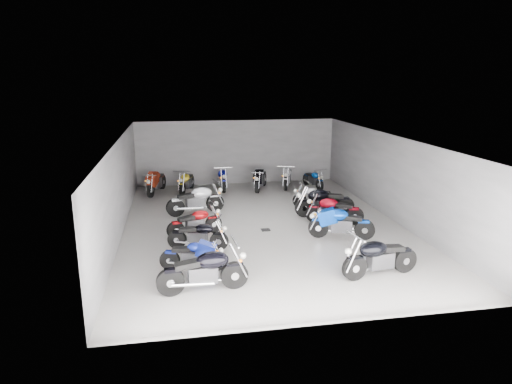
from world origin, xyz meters
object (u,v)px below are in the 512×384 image
(motorcycle_left_a, at_px, (204,271))
(motorcycle_back_e, at_px, (287,177))
(motorcycle_right_f, at_px, (316,197))
(motorcycle_back_c, at_px, (222,178))
(motorcycle_right_c, at_px, (341,223))
(motorcycle_right_e, at_px, (324,202))
(motorcycle_back_a, at_px, (156,182))
(motorcycle_back_b, at_px, (186,182))
(motorcycle_right_a, at_px, (379,257))
(motorcycle_left_f, at_px, (196,200))
(motorcycle_right_d, at_px, (334,210))
(motorcycle_back_d, at_px, (261,179))
(motorcycle_left_d, at_px, (196,222))
(motorcycle_left_b, at_px, (193,255))
(motorcycle_back_f, at_px, (313,179))
(drain_grate, at_px, (266,230))
(motorcycle_left_c, at_px, (199,235))

(motorcycle_left_a, height_order, motorcycle_back_e, motorcycle_left_a)
(motorcycle_right_f, distance_m, motorcycle_back_c, 5.22)
(motorcycle_right_c, distance_m, motorcycle_back_e, 7.44)
(motorcycle_right_e, xyz_separation_m, motorcycle_back_a, (-6.58, 4.80, -0.02))
(motorcycle_back_b, bearing_deg, motorcycle_right_a, 133.36)
(motorcycle_right_f, bearing_deg, motorcycle_left_f, 102.53)
(motorcycle_right_d, xyz_separation_m, motorcycle_back_d, (-1.71, 5.59, 0.01))
(motorcycle_left_d, bearing_deg, motorcycle_left_b, -22.17)
(motorcycle_left_d, xyz_separation_m, motorcycle_back_f, (6.03, 5.91, -0.03))
(drain_grate, relative_size, motorcycle_back_f, 0.17)
(motorcycle_left_b, distance_m, motorcycle_back_c, 9.55)
(motorcycle_right_d, relative_size, motorcycle_back_a, 0.91)
(motorcycle_left_c, relative_size, motorcycle_right_d, 0.94)
(motorcycle_left_f, bearing_deg, motorcycle_back_d, 123.31)
(motorcycle_left_a, distance_m, motorcycle_right_e, 7.59)
(drain_grate, bearing_deg, motorcycle_right_e, 25.82)
(motorcycle_right_c, distance_m, motorcycle_back_d, 7.31)
(drain_grate, height_order, motorcycle_back_e, motorcycle_back_e)
(motorcycle_left_d, xyz_separation_m, motorcycle_right_c, (4.80, -1.16, 0.06))
(motorcycle_right_a, bearing_deg, motorcycle_left_f, 25.38)
(motorcycle_left_f, height_order, motorcycle_back_a, motorcycle_left_f)
(motorcycle_right_e, relative_size, motorcycle_back_f, 1.29)
(motorcycle_left_b, distance_m, motorcycle_right_f, 7.63)
(motorcycle_back_b, bearing_deg, motorcycle_back_a, 16.52)
(motorcycle_right_f, bearing_deg, motorcycle_left_b, 148.14)
(motorcycle_back_d, bearing_deg, motorcycle_back_f, -160.31)
(motorcycle_left_c, height_order, motorcycle_right_d, motorcycle_right_d)
(motorcycle_left_b, bearing_deg, motorcycle_right_c, 124.48)
(motorcycle_left_c, distance_m, motorcycle_left_f, 3.86)
(motorcycle_back_b, relative_size, motorcycle_back_d, 0.97)
(motorcycle_right_d, distance_m, motorcycle_back_b, 7.75)
(motorcycle_back_d, bearing_deg, drain_grate, 103.07)
(motorcycle_left_f, distance_m, motorcycle_right_f, 4.93)
(motorcycle_left_b, distance_m, motorcycle_back_f, 10.82)
(motorcycle_left_b, bearing_deg, motorcycle_back_c, -175.92)
(motorcycle_back_b, relative_size, motorcycle_back_f, 1.11)
(motorcycle_back_f, bearing_deg, motorcycle_back_b, -14.54)
(drain_grate, distance_m, motorcycle_back_e, 6.60)
(motorcycle_left_f, height_order, motorcycle_right_a, motorcycle_left_f)
(motorcycle_right_e, distance_m, motorcycle_back_a, 8.15)
(drain_grate, distance_m, motorcycle_left_a, 5.10)
(motorcycle_back_c, bearing_deg, motorcycle_left_f, 70.65)
(motorcycle_right_e, bearing_deg, motorcycle_left_f, 77.30)
(motorcycle_right_c, height_order, motorcycle_back_c, same)
(motorcycle_right_e, relative_size, motorcycle_back_b, 1.17)
(motorcycle_left_a, relative_size, motorcycle_left_d, 1.22)
(motorcycle_back_e, relative_size, motorcycle_back_f, 1.13)
(motorcycle_left_d, distance_m, motorcycle_back_e, 7.91)
(motorcycle_left_a, distance_m, motorcycle_back_c, 10.86)
(motorcycle_right_a, height_order, motorcycle_back_c, motorcycle_right_a)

